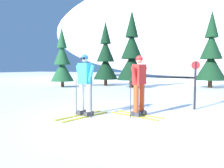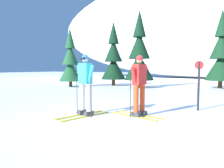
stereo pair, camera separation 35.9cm
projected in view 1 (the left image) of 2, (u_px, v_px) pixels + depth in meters
ground_plane at (127, 118)px, 6.04m from camera, size 120.00×120.00×0.00m
skier_red_jacket at (139, 85)px, 6.24m from camera, size 1.68×0.83×1.78m
skier_cyan_jacket at (85, 84)px, 6.27m from camera, size 0.85×1.78×1.82m
pine_tree_far_left at (62, 62)px, 15.87m from camera, size 1.71×1.71×4.43m
pine_tree_center_left at (106, 59)px, 17.19m from camera, size 1.99×1.99×5.15m
pine_tree_center at (132, 56)px, 15.42m from camera, size 2.14×2.14×5.55m
pine_tree_center_right at (211, 56)px, 15.28m from camera, size 2.12×2.12×5.49m
snow_ridge_background at (209, 22)px, 28.74m from camera, size 50.14×14.63×15.13m
trail_marker_post at (195, 82)px, 7.26m from camera, size 0.28×0.07×1.65m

